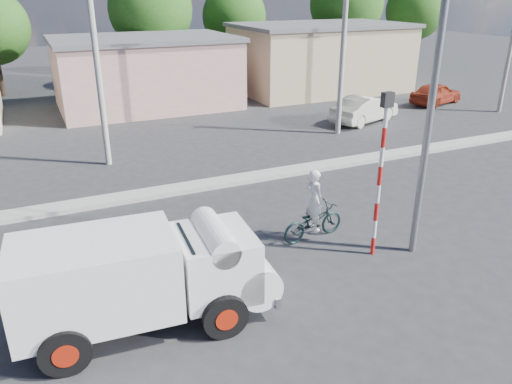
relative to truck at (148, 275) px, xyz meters
name	(u,v)px	position (x,y,z in m)	size (l,w,h in m)	color
ground_plane	(295,315)	(2.92, -1.00, -1.20)	(120.00, 120.00, 0.00)	#2B2C2E
median	(186,188)	(2.92, 7.00, -1.12)	(40.00, 0.80, 0.16)	#99968E
truck	(148,275)	(0.00, 0.00, 0.00)	(5.36, 2.40, 2.16)	black
bicycle	(313,222)	(5.13, 1.96, -0.68)	(0.69, 1.98, 1.04)	black
cyclist	(314,210)	(5.13, 1.96, -0.31)	(0.65, 0.42, 1.78)	white
car_cream	(365,109)	(14.45, 12.32, -0.50)	(1.48, 4.25, 1.40)	beige
car_red	(436,93)	(21.07, 14.15, -0.54)	(1.55, 3.84, 1.31)	#9E321B
traffic_pole	(381,163)	(6.12, 0.50, 1.40)	(0.28, 0.18, 4.36)	red
streetlight	(431,65)	(7.06, 0.20, 3.76)	(2.34, 0.22, 9.00)	slate
building_row	(130,71)	(4.02, 21.00, 0.94)	(37.80, 7.30, 4.44)	beige
tree_row	(196,13)	(10.37, 27.54, 3.76)	(51.24, 7.43, 8.42)	#38281E
utility_poles	(227,54)	(6.17, 11.00, 2.87)	(35.40, 0.24, 8.00)	#99968E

